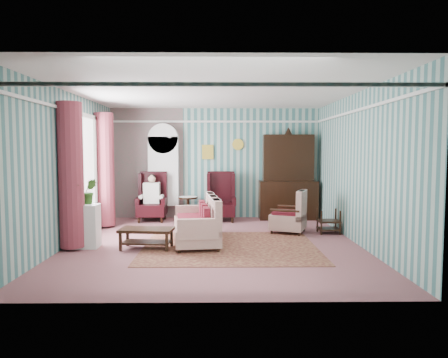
{
  "coord_description": "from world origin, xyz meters",
  "views": [
    {
      "loc": [
        0.11,
        -7.6,
        1.8
      ],
      "look_at": [
        0.2,
        0.6,
        1.2
      ],
      "focal_mm": 32.0,
      "sensor_mm": 36.0,
      "label": 1
    }
  ],
  "objects_px": {
    "seated_woman": "(152,198)",
    "plant_stand": "(84,226)",
    "dresser_hutch": "(288,174)",
    "round_side_table": "(188,208)",
    "wingback_left": "(152,197)",
    "wingback_right": "(221,197)",
    "coffee_table": "(147,239)",
    "sofa": "(196,219)",
    "floral_armchair": "(288,212)",
    "nest_table": "(329,221)",
    "bookcase": "(164,176)"
  },
  "relations": [
    {
      "from": "seated_woman",
      "to": "plant_stand",
      "type": "xyz_separation_m",
      "value": [
        -0.8,
        -2.75,
        -0.19
      ]
    },
    {
      "from": "dresser_hutch",
      "to": "round_side_table",
      "type": "height_order",
      "value": "dresser_hutch"
    },
    {
      "from": "wingback_left",
      "to": "seated_woman",
      "type": "height_order",
      "value": "wingback_left"
    },
    {
      "from": "seated_woman",
      "to": "plant_stand",
      "type": "bearing_deg",
      "value": -106.22
    },
    {
      "from": "wingback_right",
      "to": "coffee_table",
      "type": "bearing_deg",
      "value": -115.73
    },
    {
      "from": "dresser_hutch",
      "to": "round_side_table",
      "type": "distance_m",
      "value": 2.75
    },
    {
      "from": "dresser_hutch",
      "to": "seated_woman",
      "type": "relative_size",
      "value": 2.0
    },
    {
      "from": "sofa",
      "to": "floral_armchair",
      "type": "xyz_separation_m",
      "value": [
        1.96,
        0.89,
        -0.01
      ]
    },
    {
      "from": "dresser_hutch",
      "to": "plant_stand",
      "type": "distance_m",
      "value": 5.31
    },
    {
      "from": "round_side_table",
      "to": "sofa",
      "type": "height_order",
      "value": "sofa"
    },
    {
      "from": "wingback_left",
      "to": "nest_table",
      "type": "height_order",
      "value": "wingback_left"
    },
    {
      "from": "round_side_table",
      "to": "sofa",
      "type": "distance_m",
      "value": 2.54
    },
    {
      "from": "dresser_hutch",
      "to": "wingback_left",
      "type": "xyz_separation_m",
      "value": [
        -3.5,
        -0.27,
        -0.55
      ]
    },
    {
      "from": "plant_stand",
      "to": "floral_armchair",
      "type": "relative_size",
      "value": 0.9
    },
    {
      "from": "floral_armchair",
      "to": "bookcase",
      "type": "bearing_deg",
      "value": 80.21
    },
    {
      "from": "wingback_left",
      "to": "seated_woman",
      "type": "bearing_deg",
      "value": 0.0
    },
    {
      "from": "dresser_hutch",
      "to": "nest_table",
      "type": "distance_m",
      "value": 2.11
    },
    {
      "from": "wingback_right",
      "to": "floral_armchair",
      "type": "height_order",
      "value": "wingback_right"
    },
    {
      "from": "seated_woman",
      "to": "wingback_right",
      "type": "bearing_deg",
      "value": 0.0
    },
    {
      "from": "floral_armchair",
      "to": "coffee_table",
      "type": "relative_size",
      "value": 0.93
    },
    {
      "from": "dresser_hutch",
      "to": "bookcase",
      "type": "bearing_deg",
      "value": 177.89
    },
    {
      "from": "wingback_right",
      "to": "sofa",
      "type": "bearing_deg",
      "value": -102.04
    },
    {
      "from": "floral_armchair",
      "to": "wingback_left",
      "type": "bearing_deg",
      "value": 87.76
    },
    {
      "from": "wingback_left",
      "to": "plant_stand",
      "type": "height_order",
      "value": "wingback_left"
    },
    {
      "from": "dresser_hutch",
      "to": "coffee_table",
      "type": "bearing_deg",
      "value": -135.03
    },
    {
      "from": "bookcase",
      "to": "round_side_table",
      "type": "distance_m",
      "value": 1.07
    },
    {
      "from": "dresser_hutch",
      "to": "coffee_table",
      "type": "xyz_separation_m",
      "value": [
        -3.12,
        -3.12,
        -0.99
      ]
    },
    {
      "from": "wingback_right",
      "to": "sofa",
      "type": "xyz_separation_m",
      "value": [
        -0.5,
        -2.36,
        -0.17
      ]
    },
    {
      "from": "dresser_hutch",
      "to": "wingback_left",
      "type": "distance_m",
      "value": 3.55
    },
    {
      "from": "bookcase",
      "to": "dresser_hutch",
      "type": "height_order",
      "value": "dresser_hutch"
    },
    {
      "from": "wingback_left",
      "to": "wingback_right",
      "type": "height_order",
      "value": "same"
    },
    {
      "from": "plant_stand",
      "to": "coffee_table",
      "type": "xyz_separation_m",
      "value": [
        1.18,
        -0.1,
        -0.21
      ]
    },
    {
      "from": "wingback_right",
      "to": "nest_table",
      "type": "relative_size",
      "value": 2.31
    },
    {
      "from": "bookcase",
      "to": "sofa",
      "type": "height_order",
      "value": "bookcase"
    },
    {
      "from": "plant_stand",
      "to": "floral_armchair",
      "type": "xyz_separation_m",
      "value": [
        4.01,
        1.29,
        0.05
      ]
    },
    {
      "from": "plant_stand",
      "to": "coffee_table",
      "type": "distance_m",
      "value": 1.2
    },
    {
      "from": "wingback_left",
      "to": "coffee_table",
      "type": "relative_size",
      "value": 1.3
    },
    {
      "from": "dresser_hutch",
      "to": "sofa",
      "type": "distance_m",
      "value": 3.53
    },
    {
      "from": "seated_woman",
      "to": "round_side_table",
      "type": "relative_size",
      "value": 1.97
    },
    {
      "from": "wingback_right",
      "to": "wingback_left",
      "type": "bearing_deg",
      "value": 180.0
    },
    {
      "from": "seated_woman",
      "to": "coffee_table",
      "type": "height_order",
      "value": "seated_woman"
    },
    {
      "from": "nest_table",
      "to": "sofa",
      "type": "relative_size",
      "value": 0.29
    },
    {
      "from": "wingback_right",
      "to": "floral_armchair",
      "type": "relative_size",
      "value": 1.4
    },
    {
      "from": "round_side_table",
      "to": "nest_table",
      "type": "relative_size",
      "value": 1.11
    },
    {
      "from": "nest_table",
      "to": "floral_armchair",
      "type": "height_order",
      "value": "floral_armchair"
    },
    {
      "from": "round_side_table",
      "to": "bookcase",
      "type": "bearing_deg",
      "value": 159.73
    },
    {
      "from": "bookcase",
      "to": "dresser_hutch",
      "type": "bearing_deg",
      "value": -2.11
    },
    {
      "from": "dresser_hutch",
      "to": "wingback_left",
      "type": "height_order",
      "value": "dresser_hutch"
    },
    {
      "from": "bookcase",
      "to": "sofa",
      "type": "distance_m",
      "value": 3.0
    },
    {
      "from": "nest_table",
      "to": "plant_stand",
      "type": "xyz_separation_m",
      "value": [
        -4.87,
        -1.2,
        0.13
      ]
    }
  ]
}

